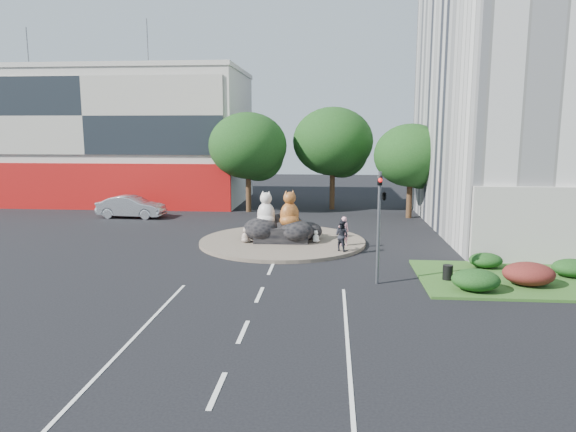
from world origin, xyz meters
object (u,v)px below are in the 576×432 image
at_px(parked_car, 131,207).
at_px(litter_bin, 448,272).
at_px(cat_tabby, 290,208).
at_px(pedestrian_pink, 344,231).
at_px(kitten_white, 316,236).
at_px(pedestrian_dark, 342,236).
at_px(kitten_calico, 246,235).
at_px(cat_white, 266,208).

bearing_deg(parked_car, litter_bin, -123.23).
relative_size(cat_tabby, pedestrian_pink, 1.29).
bearing_deg(kitten_white, parked_car, 116.48).
xyz_separation_m(kitten_white, pedestrian_dark, (1.48, -2.04, 0.48)).
bearing_deg(parked_car, pedestrian_pink, -116.40).
distance_m(kitten_calico, parked_car, 13.97).
height_order(cat_white, pedestrian_pink, cat_white).
height_order(kitten_white, litter_bin, kitten_white).
distance_m(kitten_calico, litter_bin, 12.24).
xyz_separation_m(kitten_white, litter_bin, (6.14, -6.96, -0.12)).
xyz_separation_m(cat_white, kitten_calico, (-1.14, -0.74, -1.50)).
bearing_deg(kitten_calico, parked_car, 149.00).
bearing_deg(litter_bin, kitten_white, 131.44).
bearing_deg(pedestrian_pink, kitten_calico, -15.76).
distance_m(pedestrian_pink, litter_bin, 7.73).
xyz_separation_m(kitten_calico, litter_bin, (10.30, -6.61, -0.20)).
bearing_deg(pedestrian_pink, litter_bin, 114.05).
relative_size(kitten_white, litter_bin, 1.11).
bearing_deg(pedestrian_pink, parked_car, -42.15).
relative_size(pedestrian_pink, parked_car, 0.32).
relative_size(cat_tabby, kitten_calico, 2.42).
height_order(kitten_white, pedestrian_dark, pedestrian_dark).
height_order(cat_white, pedestrian_dark, cat_white).
bearing_deg(parked_car, cat_white, -121.80).
height_order(cat_tabby, litter_bin, cat_tabby).
height_order(pedestrian_pink, litter_bin, pedestrian_pink).
xyz_separation_m(parked_car, litter_bin, (20.87, -15.74, -0.41)).
bearing_deg(pedestrian_dark, parked_car, 3.43).
bearing_deg(kitten_white, litter_bin, -81.29).
bearing_deg(cat_white, litter_bin, -16.43).
distance_m(kitten_white, pedestrian_pink, 1.83).
xyz_separation_m(cat_white, pedestrian_pink, (4.63, -1.12, -1.11)).
distance_m(kitten_calico, kitten_white, 4.17).
bearing_deg(pedestrian_dark, kitten_white, -16.93).
height_order(kitten_calico, litter_bin, kitten_calico).
distance_m(pedestrian_pink, parked_car, 18.91).
bearing_deg(cat_white, kitten_white, 14.85).
height_order(cat_white, cat_tabby, cat_tabby).
xyz_separation_m(pedestrian_pink, litter_bin, (4.53, -6.23, -0.59)).
relative_size(kitten_calico, pedestrian_pink, 0.53).
bearing_deg(kitten_calico, litter_bin, -22.93).
height_order(cat_white, kitten_white, cat_white).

